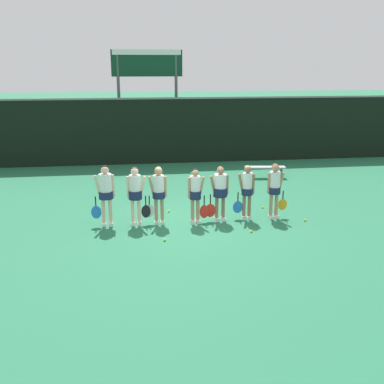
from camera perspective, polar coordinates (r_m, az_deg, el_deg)
ground_plane at (r=13.13m, az=-0.12°, el=-3.83°), size 140.00×140.00×0.00m
fence_windscreen at (r=20.88m, az=-3.28°, el=7.80°), size 60.00×0.08×3.03m
scoreboard at (r=21.66m, az=-5.71°, el=14.51°), size 3.28×0.15×5.13m
bench_courtside at (r=18.48m, az=9.26°, el=3.00°), size 1.66×0.56×0.46m
player_0 at (r=12.78m, az=-10.92°, el=0.27°), size 0.68×0.41×1.75m
player_1 at (r=12.72m, az=-7.20°, el=0.13°), size 0.65×0.38×1.69m
player_2 at (r=12.77m, az=-4.28°, el=0.23°), size 0.64×0.36×1.67m
player_3 at (r=12.79m, az=0.44°, el=-0.00°), size 0.61×0.33×1.61m
player_4 at (r=13.02m, az=3.57°, el=0.39°), size 0.70×0.41×1.62m
player_5 at (r=13.25m, az=6.99°, el=0.48°), size 0.62×0.34×1.62m
player_6 at (r=13.42m, az=10.47°, el=0.75°), size 0.64×0.36×1.66m
tennis_ball_0 at (r=14.00m, az=-2.99°, el=-2.45°), size 0.07×0.07×0.07m
tennis_ball_1 at (r=13.60m, az=14.17°, el=-3.47°), size 0.07×0.07×0.07m
tennis_ball_2 at (r=12.42m, az=7.54°, el=-4.96°), size 0.07×0.07×0.07m
tennis_ball_3 at (r=14.55m, az=8.96°, el=-1.92°), size 0.07×0.07×0.07m
tennis_ball_4 at (r=11.74m, az=-3.50°, el=-6.10°), size 0.07×0.07×0.07m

